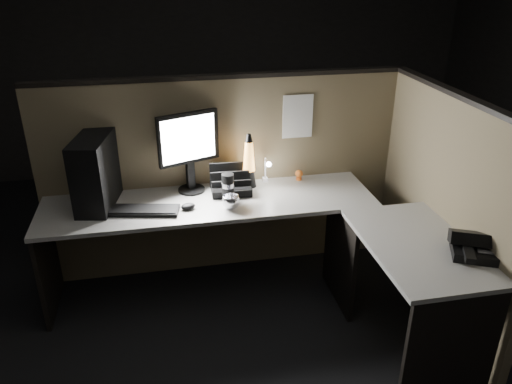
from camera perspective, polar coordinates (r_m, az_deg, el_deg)
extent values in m
plane|color=black|center=(3.40, -1.03, -16.43)|extent=(6.00, 6.00, 0.00)
plane|color=#282623|center=(5.59, -6.89, 15.78)|extent=(6.00, 0.00, 6.00)
cube|color=brown|center=(3.77, -3.66, 1.63)|extent=(2.66, 0.06, 1.50)
cube|color=brown|center=(3.49, 20.59, -2.15)|extent=(0.06, 1.66, 1.50)
cube|color=#A7A59E|center=(3.48, -5.34, -1.25)|extent=(2.30, 0.60, 0.03)
cube|color=#A7A59E|center=(3.12, 18.02, -5.81)|extent=(0.60, 1.00, 0.03)
cube|color=black|center=(3.74, -22.73, -7.69)|extent=(0.03, 0.55, 0.70)
cube|color=black|center=(3.01, 21.44, -16.38)|extent=(0.55, 0.03, 0.70)
cube|color=black|center=(3.58, 9.54, -7.36)|extent=(0.03, 0.55, 0.70)
cube|color=black|center=(3.47, -17.89, 2.16)|extent=(0.29, 0.49, 0.48)
cylinder|color=black|center=(3.63, -7.37, 0.28)|extent=(0.19, 0.19, 0.02)
cube|color=black|center=(3.61, -7.50, 2.06)|extent=(0.06, 0.06, 0.21)
cube|color=black|center=(3.50, -7.74, 6.12)|extent=(0.43, 0.19, 0.36)
cube|color=white|center=(3.48, -7.72, 6.02)|extent=(0.37, 0.14, 0.31)
cube|color=black|center=(3.39, -12.70, -2.07)|extent=(0.49, 0.24, 0.02)
ellipsoid|color=black|center=(3.37, -7.77, -1.63)|extent=(0.11, 0.09, 0.04)
cube|color=white|center=(3.76, 1.05, 1.47)|extent=(0.04, 0.04, 0.03)
cylinder|color=white|center=(3.72, 1.07, 2.77)|extent=(0.01, 0.01, 0.16)
cylinder|color=white|center=(3.64, 1.25, 3.61)|extent=(0.01, 0.11, 0.01)
sphere|color=white|center=(3.59, 1.46, 3.19)|extent=(0.04, 0.04, 0.04)
cube|color=black|center=(3.59, -2.91, 0.50)|extent=(0.29, 0.26, 0.06)
cube|color=black|center=(3.54, -2.83, 0.89)|extent=(0.28, 0.03, 0.10)
cube|color=black|center=(3.63, -3.14, 2.32)|extent=(0.28, 0.03, 0.19)
cone|color=black|center=(3.65, -0.80, 1.60)|extent=(0.11, 0.11, 0.13)
cone|color=#F09C3F|center=(3.59, -0.82, 4.11)|extent=(0.09, 0.09, 0.22)
sphere|color=#8C5514|center=(3.61, -0.81, 3.09)|extent=(0.04, 0.04, 0.04)
sphere|color=#8C5514|center=(3.58, -0.82, 4.26)|extent=(0.03, 0.03, 0.03)
cone|color=black|center=(3.54, -0.83, 6.19)|extent=(0.06, 0.06, 0.06)
cylinder|color=black|center=(3.42, -3.23, 0.51)|extent=(0.09, 0.09, 0.20)
imported|color=silver|center=(3.34, -2.87, -1.15)|extent=(0.14, 0.14, 0.09)
sphere|color=orange|center=(3.78, 4.94, 2.09)|extent=(0.06, 0.06, 0.06)
cube|color=white|center=(3.69, 4.79, 8.59)|extent=(0.23, 0.00, 0.32)
cube|color=black|center=(3.09, 23.65, -6.26)|extent=(0.31, 0.29, 0.05)
cube|color=black|center=(3.09, 23.44, -4.88)|extent=(0.28, 0.23, 0.11)
cube|color=black|center=(3.00, 23.13, -6.45)|extent=(0.12, 0.18, 0.04)
cube|color=#3F3F42|center=(3.08, 24.87, -5.94)|extent=(0.14, 0.14, 0.00)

